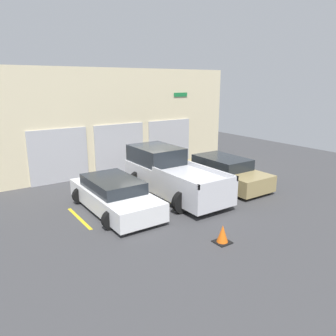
% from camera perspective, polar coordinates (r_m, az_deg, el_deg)
% --- Properties ---
extents(ground_plane, '(28.00, 28.00, 0.00)m').
position_cam_1_polar(ground_plane, '(15.04, -2.52, -3.11)').
color(ground_plane, '#3D3D3F').
extents(shophouse_building, '(13.43, 0.68, 5.29)m').
position_cam_1_polar(shophouse_building, '(17.31, -8.47, 7.92)').
color(shophouse_building, beige).
rests_on(shophouse_building, ground).
extents(pickup_truck, '(2.49, 5.26, 1.87)m').
position_cam_1_polar(pickup_truck, '(13.70, 0.44, -1.08)').
color(pickup_truck, silver).
rests_on(pickup_truck, ground).
extents(sedan_white, '(2.21, 4.54, 1.21)m').
position_cam_1_polar(sedan_white, '(12.25, -9.37, -4.67)').
color(sedan_white, white).
rests_on(sedan_white, ground).
extents(sedan_side, '(2.19, 4.53, 1.29)m').
position_cam_1_polar(sedan_side, '(15.24, 9.53, -0.67)').
color(sedan_side, '#9E8956').
rests_on(sedan_side, ground).
extents(parking_stripe_far_left, '(0.12, 2.20, 0.01)m').
position_cam_1_polar(parking_stripe_far_left, '(11.97, -15.19, -8.45)').
color(parking_stripe_far_left, gold).
rests_on(parking_stripe_far_left, ground).
extents(parking_stripe_left, '(0.12, 2.20, 0.01)m').
position_cam_1_polar(parking_stripe_left, '(13.02, -3.75, -6.01)').
color(parking_stripe_left, gold).
rests_on(parking_stripe_left, ground).
extents(parking_stripe_centre, '(0.12, 2.20, 0.01)m').
position_cam_1_polar(parking_stripe_centre, '(14.52, 5.59, -3.82)').
color(parking_stripe_centre, gold).
rests_on(parking_stripe_centre, ground).
extents(parking_stripe_right, '(0.12, 2.20, 0.01)m').
position_cam_1_polar(parking_stripe_right, '(16.34, 12.98, -2.00)').
color(parking_stripe_right, gold).
rests_on(parking_stripe_right, ground).
extents(traffic_cone, '(0.47, 0.47, 0.55)m').
position_cam_1_polar(traffic_cone, '(9.98, 9.47, -11.38)').
color(traffic_cone, black).
rests_on(traffic_cone, ground).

